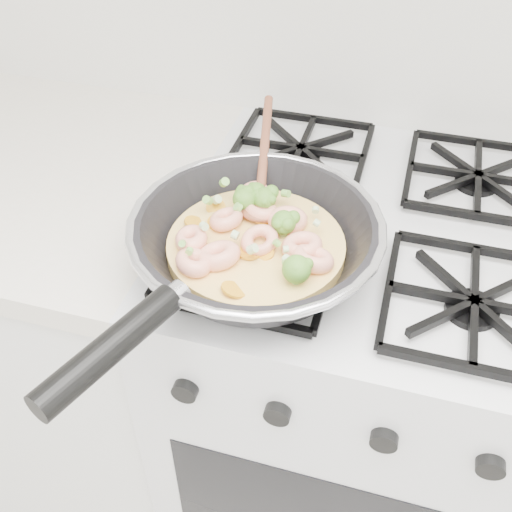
# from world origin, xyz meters

# --- Properties ---
(stove) EXTENTS (0.60, 0.60, 0.92)m
(stove) POSITION_xyz_m (0.00, 1.70, 0.46)
(stove) COLOR silver
(stove) RESTS_ON ground
(counter_left) EXTENTS (1.00, 0.60, 0.90)m
(counter_left) POSITION_xyz_m (-0.80, 1.70, 0.45)
(counter_left) COLOR white
(counter_left) RESTS_ON ground
(skillet) EXTENTS (0.34, 0.63, 0.10)m
(skillet) POSITION_xyz_m (-0.15, 1.54, 0.96)
(skillet) COLOR black
(skillet) RESTS_ON stove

